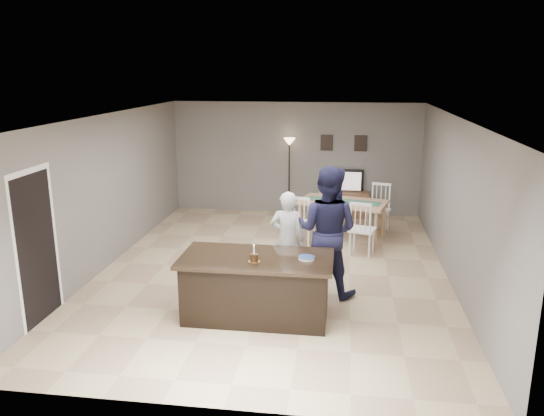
# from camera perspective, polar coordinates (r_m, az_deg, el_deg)

# --- Properties ---
(floor) EXTENTS (8.00, 8.00, 0.00)m
(floor) POSITION_cam_1_polar(r_m,az_deg,el_deg) (9.45, 0.16, -6.72)
(floor) COLOR tan
(floor) RESTS_ON ground
(room_shell) EXTENTS (8.00, 8.00, 8.00)m
(room_shell) POSITION_cam_1_polar(r_m,az_deg,el_deg) (8.98, 0.17, 3.30)
(room_shell) COLOR slate
(room_shell) RESTS_ON floor
(kitchen_island) EXTENTS (2.15, 1.10, 0.90)m
(kitchen_island) POSITION_cam_1_polar(r_m,az_deg,el_deg) (7.64, -1.65, -8.43)
(kitchen_island) COLOR black
(kitchen_island) RESTS_ON floor
(tv_console) EXTENTS (1.20, 0.40, 0.60)m
(tv_console) POSITION_cam_1_polar(r_m,az_deg,el_deg) (12.88, 7.71, 0.41)
(tv_console) COLOR brown
(tv_console) RESTS_ON floor
(television) EXTENTS (0.91, 0.12, 0.53)m
(television) POSITION_cam_1_polar(r_m,az_deg,el_deg) (12.83, 7.80, 2.93)
(television) COLOR black
(television) RESTS_ON tv_console
(tv_screen_glow) EXTENTS (0.78, 0.00, 0.78)m
(tv_screen_glow) POSITION_cam_1_polar(r_m,az_deg,el_deg) (12.75, 7.80, 2.88)
(tv_screen_glow) COLOR orange
(tv_screen_glow) RESTS_ON tv_console
(picture_frames) EXTENTS (1.10, 0.02, 0.38)m
(picture_frames) POSITION_cam_1_polar(r_m,az_deg,el_deg) (12.81, 7.72, 6.94)
(picture_frames) COLOR black
(picture_frames) RESTS_ON room_shell
(doorway) EXTENTS (0.00, 2.10, 2.65)m
(doorway) POSITION_cam_1_polar(r_m,az_deg,el_deg) (7.96, -24.10, -2.62)
(doorway) COLOR black
(doorway) RESTS_ON floor
(woman) EXTENTS (0.60, 0.41, 1.58)m
(woman) POSITION_cam_1_polar(r_m,az_deg,el_deg) (8.60, 1.70, -3.35)
(woman) COLOR silver
(woman) RESTS_ON floor
(man) EXTENTS (1.18, 1.04, 2.05)m
(man) POSITION_cam_1_polar(r_m,az_deg,el_deg) (8.27, 5.95, -2.45)
(man) COLOR #171734
(man) RESTS_ON floor
(birthday_cake) EXTENTS (0.16, 0.16, 0.24)m
(birthday_cake) POSITION_cam_1_polar(r_m,az_deg,el_deg) (7.29, -1.94, -5.33)
(birthday_cake) COLOR gold
(birthday_cake) RESTS_ON kitchen_island
(plate_stack) EXTENTS (0.23, 0.23, 0.04)m
(plate_stack) POSITION_cam_1_polar(r_m,az_deg,el_deg) (7.39, 3.73, -5.38)
(plate_stack) COLOR white
(plate_stack) RESTS_ON kitchen_island
(dining_table) EXTENTS (2.11, 2.32, 1.07)m
(dining_table) POSITION_cam_1_polar(r_m,az_deg,el_deg) (11.04, 7.58, 0.02)
(dining_table) COLOR tan
(dining_table) RESTS_ON floor
(floor_lamp) EXTENTS (0.28, 0.28, 1.87)m
(floor_lamp) POSITION_cam_1_polar(r_m,az_deg,el_deg) (12.74, 1.87, 5.65)
(floor_lamp) COLOR black
(floor_lamp) RESTS_ON floor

